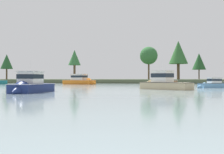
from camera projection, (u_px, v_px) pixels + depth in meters
far_shore_bank at (142, 81)px, 109.04m from camera, size 177.87×40.63×1.29m
cruiser_wood at (163, 83)px, 59.55m from camera, size 6.05×9.24×4.38m
cruiser_sand at (161, 85)px, 43.32m from camera, size 9.11×7.35×5.55m
dinghy_red at (43, 85)px, 68.08m from camera, size 2.08×3.88×0.63m
cruiser_skyblue at (212, 85)px, 49.33m from camera, size 6.48×4.78×3.14m
dinghy_maroon at (20, 83)px, 84.02m from camera, size 2.45×2.58×0.39m
cruiser_navy at (29, 88)px, 33.18m from camera, size 2.82×7.98×4.86m
cruiser_orange at (82, 82)px, 77.78m from camera, size 10.83×6.30×5.71m
shore_tree_center_left at (199, 61)px, 103.09m from camera, size 4.92×4.92×9.57m
shore_tree_right at (7, 62)px, 105.58m from camera, size 4.51×4.51×9.41m
shore_tree_center_right at (74, 58)px, 95.95m from camera, size 4.22×4.22×10.00m
shore_tree_far_right at (178, 53)px, 95.27m from camera, size 6.37×6.37×13.06m
shore_tree_inland_a at (149, 56)px, 109.52m from camera, size 6.89×6.89×12.62m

